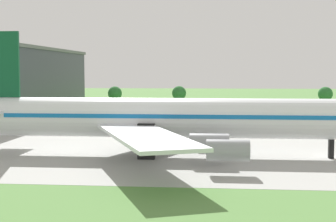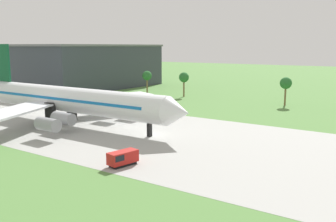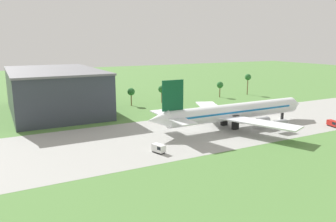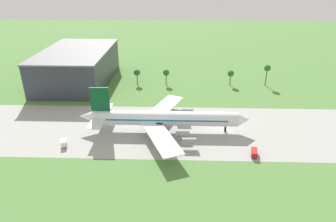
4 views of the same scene
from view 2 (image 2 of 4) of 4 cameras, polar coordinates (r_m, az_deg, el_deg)
ground_plane at (r=76.44m, az=-2.21°, el=-3.74°), size 600.00×600.00×0.00m
taxiway_strip at (r=76.43m, az=-2.21°, el=-3.73°), size 320.00×44.00×0.02m
jet_airliner at (r=91.33m, az=-15.42°, el=1.73°), size 68.11×54.08×18.51m
catering_van at (r=57.59m, az=-7.03°, el=-7.12°), size 2.90×5.03×2.23m
terminal_building at (r=168.98m, az=-11.95°, el=6.73°), size 36.72×61.20×18.66m
palm_tree_row at (r=124.95m, az=9.99°, el=4.94°), size 76.43×3.60×12.08m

